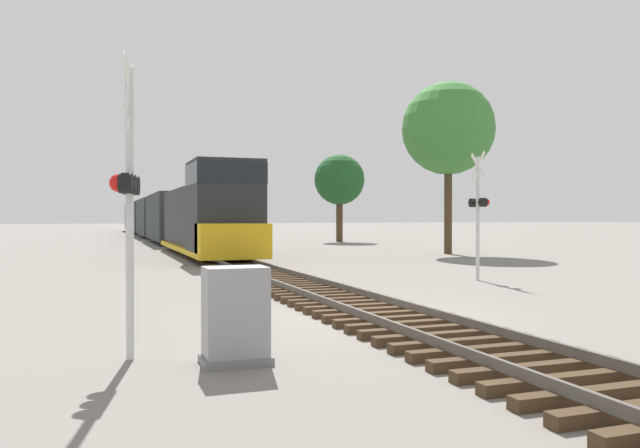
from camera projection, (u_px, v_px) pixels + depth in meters
name	position (u px, v px, depth m)	size (l,w,h in m)	color
ground_plane	(376.00, 317.00, 13.11)	(400.00, 400.00, 0.00)	slate
rail_track_bed	(376.00, 311.00, 13.11)	(2.60, 160.00, 0.31)	#42301E
freight_train	(157.00, 218.00, 61.13)	(3.12, 75.78, 4.68)	#232326
crossing_signal_near	(127.00, 190.00, 9.20)	(0.48, 1.01, 4.48)	silver
crossing_signal_far	(478.00, 207.00, 20.80)	(0.40, 1.01, 4.29)	silver
relay_cabinet	(236.00, 316.00, 8.96)	(0.98, 0.68, 1.40)	slate
tree_far_right	(448.00, 129.00, 35.65)	(5.30, 5.30, 9.84)	#473521
tree_mid_background	(339.00, 180.00, 53.15)	(4.30, 4.30, 7.46)	#473521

